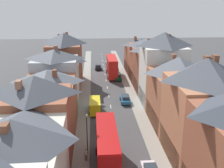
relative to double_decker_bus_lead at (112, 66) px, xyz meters
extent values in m
cube|color=gray|center=(-6.89, -13.77, -2.75)|extent=(2.20, 104.00, 0.14)
cube|color=gray|center=(3.31, -13.77, -2.75)|extent=(2.20, 104.00, 0.14)
cube|color=silver|center=(-1.79, -39.77, -2.81)|extent=(0.14, 1.80, 0.01)
cube|color=silver|center=(-1.79, -33.77, -2.81)|extent=(0.14, 1.80, 0.01)
cube|color=silver|center=(-1.79, -27.77, -2.81)|extent=(0.14, 1.80, 0.01)
cube|color=silver|center=(-1.79, -21.77, -2.81)|extent=(0.14, 1.80, 0.01)
cube|color=silver|center=(-1.79, -15.77, -2.81)|extent=(0.14, 1.80, 0.01)
cube|color=silver|center=(-1.79, -9.77, -2.81)|extent=(0.14, 1.80, 0.01)
cube|color=silver|center=(-1.79, -3.77, -2.81)|extent=(0.14, 1.80, 0.01)
cube|color=silver|center=(-1.79, 2.23, -2.81)|extent=(0.14, 1.80, 0.01)
cube|color=silver|center=(-1.79, 8.23, -2.81)|extent=(0.14, 1.80, 0.01)
cube|color=silver|center=(-1.79, 14.23, -2.81)|extent=(0.14, 1.80, 0.01)
cube|color=silver|center=(-1.79, 20.23, -2.81)|extent=(0.14, 1.80, 0.01)
cube|color=silver|center=(-1.79, 26.23, -2.81)|extent=(0.14, 1.80, 0.01)
cube|color=silver|center=(-1.79, 32.23, -2.81)|extent=(0.14, 1.80, 0.01)
pyramid|color=#474C56|center=(-11.99, -49.11, 6.56)|extent=(8.00, 11.76, 2.09)
cube|color=brown|center=(-12.02, -50.35, 7.17)|extent=(0.60, 0.90, 1.22)
cube|color=#935138|center=(-11.99, -39.47, 1.82)|extent=(8.00, 7.52, 9.28)
cube|color=maroon|center=(-8.05, -39.47, -1.22)|extent=(0.12, 6.91, 3.20)
pyramid|color=#474C56|center=(-11.99, -39.47, 7.56)|extent=(8.00, 7.52, 2.21)
cube|color=#99664C|center=(-13.35, -40.95, 8.04)|extent=(0.60, 0.90, 0.96)
cube|color=#935138|center=(-11.99, -30.72, 1.24)|extent=(8.00, 9.99, 8.11)
cube|color=maroon|center=(-8.05, -30.72, -1.22)|extent=(0.12, 9.19, 3.20)
pyramid|color=#565B66|center=(-11.99, -30.72, 6.21)|extent=(8.00, 9.99, 1.83)
cube|color=brown|center=(-10.69, -31.86, 6.79)|extent=(0.60, 0.90, 1.17)
cube|color=#ADB2B7|center=(-11.99, -22.12, 2.10)|extent=(8.00, 7.19, 9.83)
cube|color=maroon|center=(-8.05, -22.12, -1.22)|extent=(0.12, 6.62, 3.20)
pyramid|color=#474C56|center=(-11.99, -22.12, 7.87)|extent=(8.00, 7.19, 1.72)
cube|color=brown|center=(-11.72, -21.66, 8.57)|extent=(0.60, 0.90, 1.41)
cube|color=#935138|center=(-11.99, -14.59, 0.95)|extent=(8.00, 7.86, 7.54)
cube|color=navy|center=(-8.05, -14.59, -1.22)|extent=(0.12, 7.23, 3.20)
pyramid|color=#474C56|center=(-11.99, -14.59, 5.92)|extent=(8.00, 7.86, 2.39)
cube|color=brown|center=(-13.37, -15.29, 6.48)|extent=(0.60, 0.90, 1.13)
cube|color=brown|center=(-12.79, -16.29, 6.50)|extent=(0.60, 0.90, 1.17)
cube|color=brown|center=(-11.99, -5.31, 2.18)|extent=(8.00, 10.71, 9.99)
cube|color=olive|center=(-8.05, -5.31, -1.22)|extent=(0.12, 9.86, 3.20)
pyramid|color=#383D47|center=(-11.99, -5.31, 8.46)|extent=(8.00, 10.71, 2.59)
cube|color=#99664C|center=(-13.16, -4.72, 8.95)|extent=(0.60, 0.90, 0.96)
cube|color=#99664C|center=(-11.49, -2.58, 9.07)|extent=(0.60, 0.90, 1.21)
cube|color=#B2704C|center=(8.41, -40.10, 2.46)|extent=(8.00, 9.47, 10.56)
cube|color=olive|center=(4.47, -40.10, -1.22)|extent=(0.12, 8.71, 3.20)
pyramid|color=#474C56|center=(8.41, -40.10, 9.16)|extent=(8.00, 9.47, 2.83)
cube|color=brown|center=(9.65, -39.39, 9.95)|extent=(0.60, 0.90, 1.59)
cube|color=brown|center=(8.98, -38.55, 9.82)|extent=(0.60, 0.90, 1.32)
cube|color=#A36042|center=(8.41, -30.02, 1.59)|extent=(8.00, 10.67, 8.82)
cube|color=black|center=(4.47, -30.02, -1.22)|extent=(0.12, 9.82, 3.20)
pyramid|color=#565B66|center=(8.41, -30.02, 7.34)|extent=(8.00, 10.67, 2.66)
cube|color=brown|center=(8.10, -28.06, 8.01)|extent=(0.60, 0.90, 1.34)
cube|color=silver|center=(8.41, -20.92, 3.00)|extent=(8.00, 7.53, 11.64)
cube|color=navy|center=(4.47, -20.92, -1.22)|extent=(0.12, 6.93, 3.20)
pyramid|color=#474C56|center=(8.41, -20.92, 10.14)|extent=(8.00, 7.53, 2.63)
cube|color=brown|center=(9.18, -20.90, 10.61)|extent=(0.60, 0.90, 0.95)
cube|color=brown|center=(8.41, -13.31, 1.82)|extent=(8.00, 7.69, 9.28)
cube|color=black|center=(4.47, -13.31, -1.22)|extent=(0.12, 7.07, 3.20)
pyramid|color=#565B66|center=(8.41, -13.31, 7.77)|extent=(8.00, 7.69, 2.62)
cube|color=brown|center=(8.30, -12.78, 8.35)|extent=(0.60, 0.90, 1.16)
cube|color=#935138|center=(8.41, -4.21, 1.73)|extent=(8.00, 10.51, 9.10)
cube|color=maroon|center=(4.47, -4.21, -1.22)|extent=(0.12, 9.67, 3.20)
pyramid|color=#474C56|center=(8.41, -4.21, 7.20)|extent=(8.00, 10.51, 1.83)
cube|color=brown|center=(8.39, -7.18, 7.82)|extent=(0.60, 0.90, 1.24)
cube|color=brown|center=(8.41, 4.99, 1.07)|extent=(8.00, 7.88, 7.78)
cube|color=navy|center=(4.47, 4.99, -1.22)|extent=(0.12, 7.25, 3.20)
pyramid|color=#474C56|center=(8.41, 4.99, 5.86)|extent=(8.00, 7.88, 1.81)
cube|color=brown|center=(7.04, 4.99, 6.66)|extent=(0.60, 0.90, 1.60)
cube|color=brown|center=(7.42, 6.70, 6.44)|extent=(0.60, 0.90, 1.15)
cube|color=red|center=(0.01, -0.02, -1.17)|extent=(2.44, 10.80, 2.50)
cube|color=red|center=(0.01, -0.02, 1.23)|extent=(2.44, 10.58, 2.30)
cube|color=red|center=(0.01, -0.02, 2.43)|extent=(2.39, 10.37, 0.10)
cube|color=#28333D|center=(0.01, 5.33, -0.97)|extent=(2.20, 0.10, 1.20)
cube|color=#28333D|center=(0.01, 5.33, 1.33)|extent=(2.20, 0.10, 1.10)
cube|color=#28333D|center=(-1.18, -0.02, -0.92)|extent=(0.06, 9.18, 0.90)
cube|color=#28333D|center=(-1.18, -0.02, 1.33)|extent=(0.06, 9.18, 0.90)
cube|color=yellow|center=(0.01, 5.33, 2.13)|extent=(1.34, 0.08, 0.32)
cylinder|color=black|center=(-1.21, 3.32, -2.32)|extent=(0.30, 1.00, 1.00)
cylinder|color=black|center=(1.23, 3.32, -2.32)|extent=(0.30, 1.00, 1.00)
cylinder|color=black|center=(-1.21, -2.99, -2.32)|extent=(0.30, 1.00, 1.00)
cylinder|color=black|center=(1.23, -2.99, -2.32)|extent=(0.30, 1.00, 1.00)
cube|color=#B70F0F|center=(-3.59, -41.76, -1.17)|extent=(2.44, 10.80, 2.50)
cube|color=#B70F0F|center=(-3.59, -41.76, 1.23)|extent=(2.44, 10.58, 2.30)
cube|color=#B70F0F|center=(-3.59, -41.76, 2.43)|extent=(2.39, 10.37, 0.10)
cube|color=#28333D|center=(-3.59, -36.41, -0.97)|extent=(2.20, 0.10, 1.20)
cube|color=#28333D|center=(-3.59, -36.41, 1.33)|extent=(2.20, 0.10, 1.10)
cube|color=#28333D|center=(-4.78, -41.76, -0.92)|extent=(0.06, 9.18, 0.90)
cube|color=#28333D|center=(-4.78, -41.76, 1.33)|extent=(0.06, 9.18, 0.90)
cube|color=yellow|center=(-3.59, -36.41, 2.13)|extent=(1.34, 0.08, 0.32)
cylinder|color=black|center=(-4.81, -38.41, -2.32)|extent=(0.30, 1.00, 1.00)
cylinder|color=black|center=(-2.37, -38.41, -2.32)|extent=(0.30, 1.00, 1.00)
cube|color=silver|center=(0.01, 13.99, -2.15)|extent=(1.70, 4.45, 0.71)
cube|color=#28333D|center=(0.01, 13.77, -1.50)|extent=(1.46, 2.22, 0.60)
cylinder|color=black|center=(-0.84, 15.37, -2.51)|extent=(0.20, 0.62, 0.62)
cylinder|color=black|center=(0.86, 15.37, -2.51)|extent=(0.20, 0.62, 0.62)
cylinder|color=black|center=(-0.84, 12.61, -2.51)|extent=(0.20, 0.62, 0.62)
cylinder|color=black|center=(0.86, 12.61, -2.51)|extent=(0.20, 0.62, 0.62)
cube|color=gray|center=(-3.59, -31.16, -2.14)|extent=(1.70, 3.90, 0.73)
cube|color=#28333D|center=(-3.59, -31.35, -1.47)|extent=(1.46, 1.95, 0.60)
cylinder|color=black|center=(-4.44, -29.95, -2.51)|extent=(0.20, 0.62, 0.62)
cylinder|color=black|center=(-2.74, -29.95, -2.51)|extent=(0.20, 0.62, 0.62)
cylinder|color=black|center=(-4.44, -32.36, -2.51)|extent=(0.20, 0.62, 0.62)
cylinder|color=black|center=(-2.74, -32.36, -2.51)|extent=(0.20, 0.62, 0.62)
cube|color=#236093|center=(1.31, -19.78, -2.16)|extent=(1.70, 4.48, 0.69)
cube|color=#28333D|center=(1.31, -20.00, -1.52)|extent=(1.46, 2.24, 0.60)
cylinder|color=black|center=(0.46, -18.39, -2.51)|extent=(0.20, 0.62, 0.62)
cylinder|color=black|center=(2.16, -18.39, -2.51)|extent=(0.20, 0.62, 0.62)
cylinder|color=black|center=(0.46, -21.17, -2.51)|extent=(0.20, 0.62, 0.62)
cylinder|color=black|center=(2.16, -21.17, -2.51)|extent=(0.20, 0.62, 0.62)
cube|color=#B7BABF|center=(1.31, 17.43, -2.12)|extent=(1.70, 4.45, 0.77)
cube|color=#28333D|center=(1.31, 17.21, -1.44)|extent=(1.46, 2.23, 0.60)
cylinder|color=black|center=(0.46, 18.81, -2.51)|extent=(0.20, 0.62, 0.62)
cylinder|color=black|center=(2.16, 18.81, -2.51)|extent=(0.20, 0.62, 0.62)
cylinder|color=black|center=(0.46, 16.05, -2.51)|extent=(0.20, 0.62, 0.62)
cylinder|color=black|center=(2.16, 16.05, -2.51)|extent=(0.20, 0.62, 0.62)
cube|color=silver|center=(1.31, 2.84, -2.13)|extent=(1.70, 4.54, 0.76)
cube|color=#28333D|center=(1.31, 2.62, -1.45)|extent=(1.46, 2.27, 0.60)
cylinder|color=black|center=(0.46, 4.25, -2.51)|extent=(0.20, 0.62, 0.62)
cylinder|color=black|center=(2.16, 4.25, -2.51)|extent=(0.20, 0.62, 0.62)
cylinder|color=black|center=(0.46, 1.44, -2.51)|extent=(0.20, 0.62, 0.62)
cylinder|color=black|center=(2.16, 1.44, -2.51)|extent=(0.20, 0.62, 0.62)
cube|color=#144728|center=(1.31, -3.45, -2.13)|extent=(1.70, 4.06, 0.75)
cube|color=#28333D|center=(1.31, -3.65, -1.46)|extent=(1.46, 2.03, 0.60)
cylinder|color=black|center=(0.46, -2.19, -2.51)|extent=(0.20, 0.62, 0.62)
cylinder|color=black|center=(2.16, -2.19, -2.51)|extent=(0.20, 0.62, 0.62)
cylinder|color=black|center=(0.46, -4.71, -2.51)|extent=(0.20, 0.62, 0.62)
cylinder|color=black|center=(2.16, -4.71, -2.51)|extent=(0.20, 0.62, 0.62)
cube|color=black|center=(-3.59, 7.95, -2.17)|extent=(1.70, 4.04, 0.67)
cube|color=#28333D|center=(-3.59, 7.75, -1.53)|extent=(1.46, 2.02, 0.60)
cylinder|color=black|center=(-4.44, 9.20, -2.51)|extent=(0.20, 0.62, 0.62)
cylinder|color=black|center=(-2.74, 9.20, -2.51)|extent=(0.20, 0.62, 0.62)
cylinder|color=black|center=(-4.44, 6.70, -2.51)|extent=(0.20, 0.62, 0.62)
cylinder|color=black|center=(-2.74, 6.70, -2.51)|extent=(0.20, 0.62, 0.62)
cube|color=yellow|center=(-4.89, -24.30, -1.46)|extent=(1.96, 5.20, 2.10)
cube|color=#28333D|center=(-4.89, -21.75, -1.16)|extent=(1.76, 0.10, 0.90)
cylinder|color=black|center=(-5.87, -22.74, -2.46)|extent=(0.24, 0.72, 0.72)
cylinder|color=black|center=(-3.91, -22.74, -2.46)|extent=(0.24, 0.72, 0.72)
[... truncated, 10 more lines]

